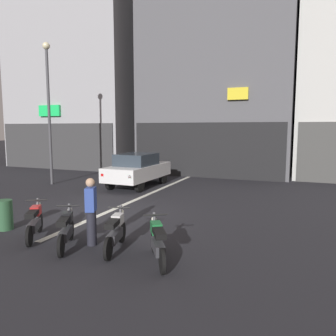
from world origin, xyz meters
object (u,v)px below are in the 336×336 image
Objects in this scene: motorcycle_black_row_left_mid at (66,229)px; motorcycle_white_row_centre at (116,232)px; motorcycle_red_row_leftmost at (35,222)px; trash_bin at (5,215)px; motorcycle_green_row_right_mid at (158,241)px; street_lamp at (48,100)px; car_white_crossing_near at (138,169)px; person_by_motorcycles at (91,211)px.

motorcycle_white_row_centre is (1.19, 0.29, 0.00)m from motorcycle_black_row_left_mid.
motorcycle_red_row_leftmost is 1.72× the size of trash_bin.
motorcycle_green_row_right_mid is at bearing 1.03° from motorcycle_black_row_left_mid.
motorcycle_white_row_centre is at bearing -40.75° from street_lamp.
motorcycle_black_row_left_mid is 1.23m from motorcycle_white_row_centre.
motorcycle_white_row_centre is at bearing 168.12° from motorcycle_green_row_right_mid.
person_by_motorcycles reaches higher than car_white_crossing_near.
motorcycle_black_row_left_mid and motorcycle_green_row_right_mid have the same top height.
person_by_motorcycles is (0.46, 0.39, 0.40)m from motorcycle_black_row_left_mid.
motorcycle_green_row_right_mid is at bearing -10.14° from person_by_motorcycles.
street_lamp reaches higher than motorcycle_black_row_left_mid.
motorcycle_red_row_leftmost is 2.39m from motorcycle_white_row_centre.
motorcycle_green_row_right_mid is (2.38, 0.04, 0.00)m from motorcycle_black_row_left_mid.
trash_bin is at bearing 168.42° from motorcycle_red_row_leftmost.
motorcycle_black_row_left_mid reaches higher than trash_bin.
person_by_motorcycles reaches higher than motorcycle_white_row_centre.
street_lamp is at bearing 128.72° from motorcycle_red_row_leftmost.
person_by_motorcycles is 1.96× the size of trash_bin.
car_white_crossing_near is 2.54× the size of motorcycle_white_row_centre.
motorcycle_black_row_left_mid is at bearing -74.51° from car_white_crossing_near.
trash_bin is at bearing 174.65° from motorcycle_green_row_right_mid.
motorcycle_green_row_right_mid is (9.08, -7.05, -3.82)m from street_lamp.
motorcycle_white_row_centre is (7.89, -6.80, -3.82)m from street_lamp.
person_by_motorcycles reaches higher than motorcycle_red_row_leftmost.
car_white_crossing_near is 2.48× the size of person_by_motorcycles.
car_white_crossing_near reaches higher than motorcycle_black_row_left_mid.
car_white_crossing_near is at bearing 97.61° from motorcycle_red_row_leftmost.
motorcycle_black_row_left_mid is 2.61m from trash_bin.
street_lamp is 12.11m from motorcycle_green_row_right_mid.
motorcycle_black_row_left_mid is 0.92× the size of motorcycle_white_row_centre.
motorcycle_white_row_centre is 1.92× the size of trash_bin.
person_by_motorcycles is (7.15, -6.70, -3.43)m from street_lamp.
motorcycle_white_row_centre reaches higher than trash_bin.
car_white_crossing_near is 9.31m from motorcycle_green_row_right_mid.
motorcycle_black_row_left_mid is at bearing -10.69° from motorcycle_red_row_leftmost.
street_lamp is at bearing 136.86° from person_by_motorcycles.
street_lamp reaches higher than motorcycle_white_row_centre.
street_lamp reaches higher than motorcycle_red_row_leftmost.
person_by_motorcycles reaches higher than motorcycle_green_row_right_mid.
motorcycle_white_row_centre is 1.13× the size of motorcycle_green_row_right_mid.
person_by_motorcycles is at bearing 172.69° from motorcycle_white_row_centre.
motorcycle_black_row_left_mid is at bearing -178.97° from motorcycle_green_row_right_mid.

